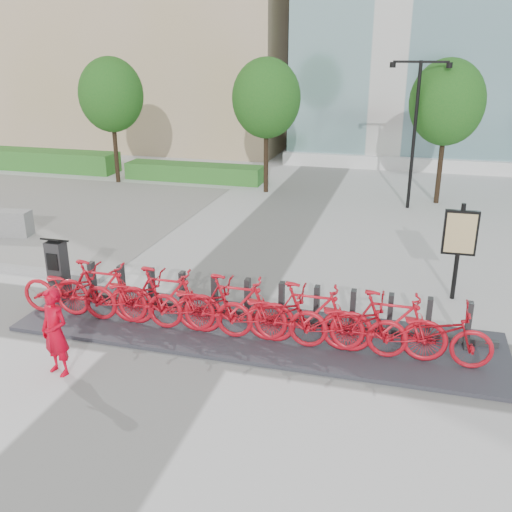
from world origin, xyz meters
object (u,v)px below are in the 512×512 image
(worker_red, at_px, (55,332))
(map_sign, at_px, (460,237))
(kiosk, at_px, (58,269))
(bike_0, at_px, (69,290))

(worker_red, distance_m, map_sign, 8.54)
(kiosk, relative_size, worker_red, 0.93)
(kiosk, relative_size, map_sign, 0.66)
(worker_red, bearing_deg, kiosk, 138.95)
(kiosk, bearing_deg, worker_red, -56.48)
(worker_red, height_order, map_sign, map_sign)
(bike_0, height_order, worker_red, worker_red)
(bike_0, xyz_separation_m, worker_red, (1.00, -1.96, 0.14))
(bike_0, xyz_separation_m, map_sign, (7.78, 3.20, 0.82))
(map_sign, bearing_deg, kiosk, -164.92)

